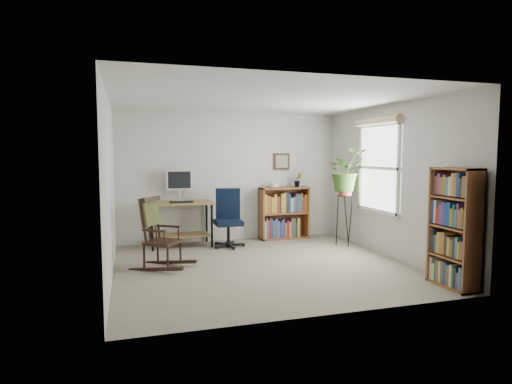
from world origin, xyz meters
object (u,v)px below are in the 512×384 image
object	(u,v)px
rocking_chair	(163,232)
office_chair	(228,218)
desk	(181,224)
low_bookshelf	(284,213)
tall_bookshelf	(454,228)

from	to	relation	value
rocking_chair	office_chair	bearing A→B (deg)	-12.72
desk	rocking_chair	size ratio (longest dim) A/B	1.05
rocking_chair	low_bookshelf	distance (m)	2.84
low_bookshelf	tall_bookshelf	xyz separation A→B (m)	(0.93, -3.42, 0.24)
office_chair	low_bookshelf	world-z (taller)	office_chair
desk	rocking_chair	distance (m)	1.46
office_chair	low_bookshelf	bearing A→B (deg)	31.45
rocking_chair	desk	bearing A→B (deg)	18.65
rocking_chair	tall_bookshelf	distance (m)	3.85
rocking_chair	tall_bookshelf	world-z (taller)	tall_bookshelf
desk	low_bookshelf	bearing A→B (deg)	3.46
desk	office_chair	distance (m)	0.86
rocking_chair	tall_bookshelf	bearing A→B (deg)	-84.30
low_bookshelf	tall_bookshelf	bearing A→B (deg)	-74.83
desk	tall_bookshelf	bearing A→B (deg)	-48.55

